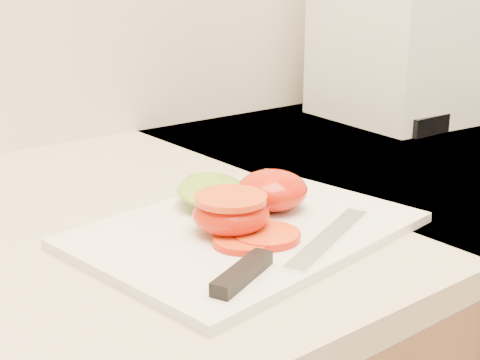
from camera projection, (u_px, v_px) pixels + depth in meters
cutting_board at (246, 230)px, 0.67m from camera, size 0.35×0.27×0.01m
tomato_half_dome at (272, 190)px, 0.71m from camera, size 0.08×0.08×0.04m
tomato_half_cut at (231, 212)px, 0.64m from camera, size 0.08×0.08×0.04m
tomato_slice_0 at (266, 235)px, 0.63m from camera, size 0.06×0.06×0.01m
tomato_slice_1 at (243, 241)px, 0.62m from camera, size 0.06×0.06×0.01m
lettuce_leaf_0 at (215, 192)px, 0.73m from camera, size 0.14×0.13×0.02m
knife at (279, 258)px, 0.58m from camera, size 0.24×0.08×0.01m
appliance at (397, 32)px, 1.14m from camera, size 0.22×0.27×0.30m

